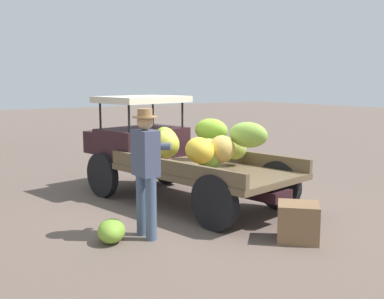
{
  "coord_description": "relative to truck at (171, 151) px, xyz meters",
  "views": [
    {
      "loc": [
        -6.32,
        4.61,
        2.14
      ],
      "look_at": [
        0.15,
        -0.05,
        0.97
      ],
      "focal_mm": 43.84,
      "sensor_mm": 36.0,
      "label": 1
    }
  ],
  "objects": [
    {
      "name": "ground_plane",
      "position": [
        -0.67,
        -0.04,
        -0.89
      ],
      "size": [
        60.0,
        60.0,
        0.0
      ],
      "primitive_type": "plane",
      "color": "brown"
    },
    {
      "name": "farmer",
      "position": [
        -1.58,
        1.43,
        0.12
      ],
      "size": [
        0.53,
        0.46,
        1.77
      ],
      "rotation": [
        0.0,
        0.0,
        -1.59
      ],
      "color": "#495975",
      "rests_on": "ground"
    },
    {
      "name": "truck",
      "position": [
        0.0,
        0.0,
        0.0
      ],
      "size": [
        4.62,
        2.32,
        1.85
      ],
      "rotation": [
        0.0,
        0.0,
        0.16
      ],
      "color": "black",
      "rests_on": "ground"
    },
    {
      "name": "wooden_crate",
      "position": [
        -2.89,
        -0.14,
        -0.63
      ],
      "size": [
        0.74,
        0.73,
        0.51
      ],
      "primitive_type": "cube",
      "rotation": [
        0.0,
        0.0,
        0.75
      ],
      "color": "brown",
      "rests_on": "ground"
    },
    {
      "name": "loose_banana_bunch",
      "position": [
        -1.48,
        1.92,
        -0.74
      ],
      "size": [
        0.63,
        0.58,
        0.32
      ],
      "primitive_type": "ellipsoid",
      "rotation": [
        0.0,
        -0.02,
        2.59
      ],
      "color": "#7FAF36",
      "rests_on": "ground"
    }
  ]
}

